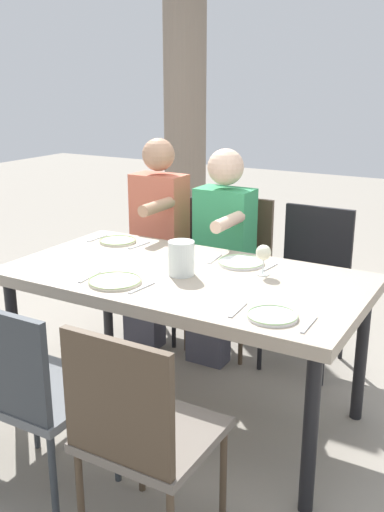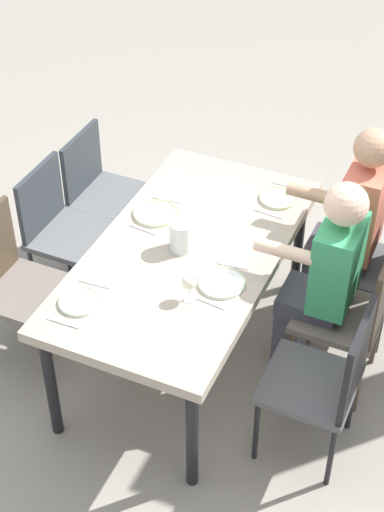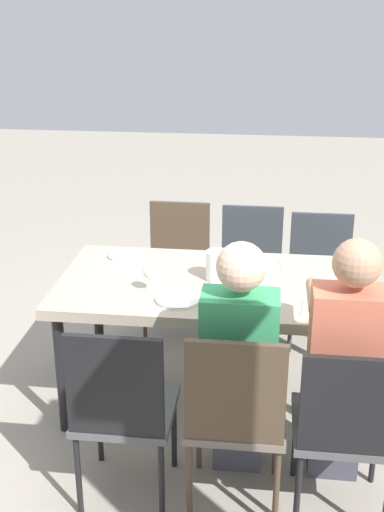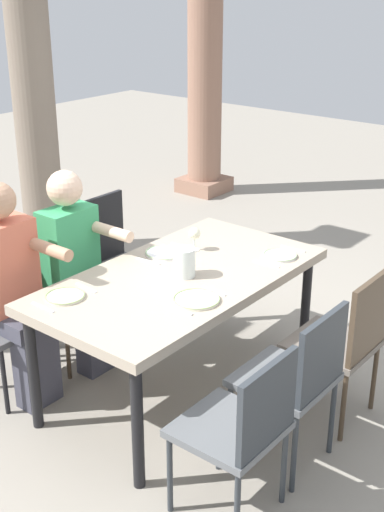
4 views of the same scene
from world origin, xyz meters
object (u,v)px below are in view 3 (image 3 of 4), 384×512
at_px(dining_table, 216,292).
at_px(chair_east_south, 178,260).
at_px(chair_mid_north, 236,412).
at_px(chair_east_north, 122,406).
at_px(wine_glass_2, 150,273).
at_px(chair_west_north, 346,424).
at_px(plate_3, 125,255).
at_px(chair_west_south, 320,269).
at_px(plate_0, 334,309).
at_px(diner_woman_green, 344,363).
at_px(chair_mid_south, 251,262).
at_px(water_pitcher, 218,267).
at_px(plate_1, 256,262).
at_px(plate_2, 178,299).

height_order(dining_table, chair_east_south, chair_east_south).
distance_m(chair_mid_north, chair_east_north, 0.51).
relative_size(dining_table, wine_glass_2, 11.75).
bearing_deg(chair_west_north, wine_glass_2, -36.44).
bearing_deg(plate_3, dining_table, 152.60).
xyz_separation_m(chair_mid_north, wine_glass_2, (0.50, -0.72, 0.33)).
bearing_deg(chair_west_south, dining_table, 54.26).
bearing_deg(chair_east_south, plate_0, 129.24).
relative_size(chair_east_south, diner_woman_green, 0.69).
height_order(diner_woman_green, plate_3, diner_woman_green).
xyz_separation_m(chair_west_north, chair_mid_south, (0.47, -1.77, 0.01)).
distance_m(wine_glass_2, water_pitcher, 0.40).
height_order(diner_woman_green, wine_glass_2, diner_woman_green).
bearing_deg(wine_glass_2, diner_woman_green, 151.42).
bearing_deg(wine_glass_2, chair_mid_south, -115.50).
bearing_deg(plate_1, wine_glass_2, 39.50).
relative_size(chair_east_south, plate_3, 4.40).
relative_size(plate_3, water_pitcher, 1.23).
bearing_deg(plate_2, plate_0, 178.85).
bearing_deg(wine_glass_2, chair_east_north, 89.68).
bearing_deg(chair_mid_south, wine_glass_2, 64.50).
xyz_separation_m(plate_0, water_pitcher, (0.61, -0.31, 0.07)).
distance_m(dining_table, plate_0, 0.68).
bearing_deg(chair_mid_south, chair_east_south, -0.52).
relative_size(chair_mid_north, plate_2, 3.98).
bearing_deg(chair_east_north, chair_east_south, -90.00).
distance_m(chair_east_north, water_pitcher, 1.03).
height_order(chair_mid_south, plate_1, chair_mid_south).
bearing_deg(plate_3, chair_east_south, -112.11).
relative_size(chair_east_north, chair_east_south, 1.04).
distance_m(chair_east_south, water_pitcher, 0.98).
bearing_deg(chair_east_north, water_pitcher, -110.65).
distance_m(diner_woman_green, water_pitcher, 0.97).
bearing_deg(plate_1, chair_east_north, 64.85).
bearing_deg(plate_0, plate_1, -54.26).
bearing_deg(plate_0, chair_west_north, 91.91).
bearing_deg(diner_woman_green, plate_2, -27.98).
bearing_deg(wine_glass_2, dining_table, -153.47).
distance_m(chair_east_south, plate_1, 0.86).
xyz_separation_m(chair_west_south, diner_woman_green, (0.00, 1.58, 0.20)).
bearing_deg(plate_1, diner_woman_green, 113.44).
height_order(dining_table, diner_woman_green, diner_woman_green).
bearing_deg(chair_east_south, chair_west_north, 118.84).
relative_size(diner_woman_green, plate_1, 5.31).
xyz_separation_m(chair_mid_south, plate_3, (0.74, 0.58, 0.24)).
xyz_separation_m(chair_mid_north, chair_east_north, (0.51, 0.00, -0.01)).
xyz_separation_m(chair_mid_north, plate_0, (-0.45, -0.60, 0.23)).
xyz_separation_m(chair_west_north, wine_glass_2, (0.97, -0.72, 0.35)).
height_order(chair_west_north, water_pitcher, water_pitcher).
height_order(plate_0, water_pitcher, water_pitcher).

